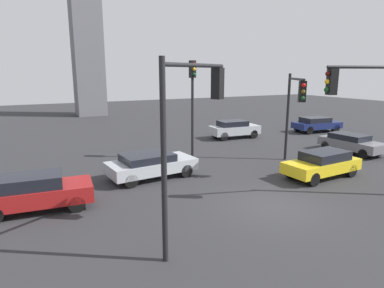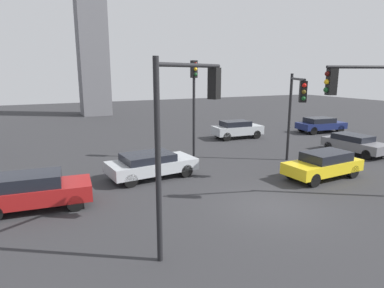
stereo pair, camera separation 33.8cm
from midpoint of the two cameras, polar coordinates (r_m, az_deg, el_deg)
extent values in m
plane|color=#2D2D30|center=(13.83, 14.36, -10.43)|extent=(103.83, 103.83, 0.00)
cylinder|color=black|center=(20.60, 16.92, 4.33)|extent=(0.16, 0.16, 5.19)
cylinder|color=black|center=(18.39, 18.29, 10.61)|extent=(2.41, 3.48, 0.12)
cube|color=black|center=(16.63, 19.19, 8.54)|extent=(0.44, 0.44, 1.00)
sphere|color=red|center=(16.42, 19.39, 9.53)|extent=(0.20, 0.20, 0.20)
sphere|color=#594714|center=(16.43, 19.32, 8.49)|extent=(0.20, 0.20, 0.20)
sphere|color=#14471E|center=(16.45, 19.24, 7.45)|extent=(0.20, 0.20, 0.20)
cylinder|color=black|center=(19.98, 0.81, 5.71)|extent=(0.16, 0.16, 5.93)
cube|color=black|center=(19.85, 0.84, 12.80)|extent=(0.34, 0.34, 1.00)
sphere|color=#4C0F0C|center=(19.68, 1.15, 13.68)|extent=(0.20, 0.20, 0.20)
sphere|color=yellow|center=(19.68, 1.14, 12.81)|extent=(0.20, 0.20, 0.20)
sphere|color=#14471E|center=(19.68, 1.14, 11.93)|extent=(0.20, 0.20, 0.20)
cylinder|color=black|center=(8.87, -4.79, -3.60)|extent=(0.16, 0.16, 5.65)
cylinder|color=black|center=(9.76, 0.89, 13.44)|extent=(2.74, 1.59, 0.12)
cube|color=black|center=(10.84, 4.78, 10.38)|extent=(0.44, 0.44, 1.00)
sphere|color=red|center=(11.01, 5.35, 11.95)|extent=(0.20, 0.20, 0.20)
sphere|color=#594714|center=(11.01, 5.32, 10.39)|extent=(0.20, 0.20, 0.20)
sphere|color=#14471E|center=(11.03, 5.29, 8.84)|extent=(0.20, 0.20, 0.20)
cylinder|color=black|center=(14.95, 30.05, 11.43)|extent=(4.14, 1.33, 0.12)
cube|color=black|center=(13.86, 23.63, 9.82)|extent=(0.40, 0.40, 1.00)
sphere|color=#4C0F0C|center=(13.75, 23.02, 11.11)|extent=(0.20, 0.20, 0.20)
sphere|color=yellow|center=(13.75, 22.91, 9.86)|extent=(0.20, 0.20, 0.20)
sphere|color=#14471E|center=(13.77, 22.81, 8.62)|extent=(0.20, 0.20, 0.20)
cube|color=slate|center=(24.25, 26.66, -0.12)|extent=(1.91, 4.16, 0.57)
cube|color=black|center=(24.28, 26.37, 1.01)|extent=(1.61, 2.36, 0.41)
cylinder|color=black|center=(24.16, 30.22, -1.23)|extent=(0.34, 0.63, 0.62)
cylinder|color=black|center=(23.00, 28.41, -1.64)|extent=(0.34, 0.63, 0.62)
cylinder|color=black|center=(25.64, 24.97, 0.00)|extent=(0.34, 0.63, 0.62)
cylinder|color=black|center=(24.55, 23.03, -0.33)|extent=(0.34, 0.63, 0.62)
cube|color=navy|center=(31.67, 21.68, 3.00)|extent=(4.41, 2.32, 0.55)
cube|color=black|center=(31.47, 21.45, 3.83)|extent=(2.54, 1.88, 0.47)
cylinder|color=black|center=(33.20, 22.70, 2.82)|extent=(0.73, 0.41, 0.70)
cylinder|color=black|center=(32.11, 24.46, 2.38)|extent=(0.73, 0.41, 0.70)
cylinder|color=black|center=(31.38, 18.75, 2.63)|extent=(0.73, 0.41, 0.70)
cylinder|color=black|center=(30.23, 20.47, 2.16)|extent=(0.73, 0.41, 0.70)
cube|color=#ADB2B7|center=(27.07, 8.21, 2.41)|extent=(4.10, 1.98, 0.67)
cube|color=black|center=(26.89, 7.88, 3.49)|extent=(2.34, 1.65, 0.46)
cylinder|color=black|center=(28.39, 9.89, 2.13)|extent=(0.71, 0.35, 0.68)
cylinder|color=black|center=(27.24, 11.39, 1.64)|extent=(0.71, 0.35, 0.68)
cylinder|color=black|center=(27.10, 4.97, 1.79)|extent=(0.71, 0.35, 0.68)
cylinder|color=black|center=(25.89, 6.33, 1.26)|extent=(0.71, 0.35, 0.68)
cube|color=maroon|center=(14.28, -24.60, -7.72)|extent=(4.21, 2.10, 0.64)
cube|color=black|center=(14.14, -25.62, -5.72)|extent=(2.41, 1.73, 0.52)
cylinder|color=black|center=(15.00, -19.01, -7.62)|extent=(0.66, 0.37, 0.64)
cylinder|color=black|center=(13.66, -18.82, -9.57)|extent=(0.66, 0.37, 0.64)
cylinder|color=black|center=(15.23, -29.55, -8.27)|extent=(0.66, 0.37, 0.64)
cube|color=yellow|center=(17.95, 22.14, -3.62)|extent=(4.23, 1.90, 0.57)
cube|color=black|center=(17.99, 22.68, -2.03)|extent=(2.40, 1.60, 0.49)
cylinder|color=black|center=(16.56, 20.78, -5.83)|extent=(0.68, 0.34, 0.66)
cylinder|color=black|center=(17.43, 17.37, -4.70)|extent=(0.68, 0.34, 0.66)
cylinder|color=black|center=(18.74, 26.43, -4.26)|extent=(0.68, 0.34, 0.66)
cylinder|color=black|center=(19.50, 23.15, -3.35)|extent=(0.68, 0.34, 0.66)
cube|color=#ADB2B7|center=(16.91, -6.36, -3.71)|extent=(4.58, 2.42, 0.57)
cube|color=black|center=(16.70, -7.08, -2.34)|extent=(2.63, 1.99, 0.40)
cylinder|color=black|center=(18.33, -3.18, -3.31)|extent=(0.69, 0.42, 0.66)
cylinder|color=black|center=(16.96, -0.56, -4.58)|extent=(0.69, 0.42, 0.66)
cylinder|color=black|center=(17.18, -12.04, -4.64)|extent=(0.69, 0.42, 0.66)
cylinder|color=black|center=(15.71, -10.04, -6.16)|extent=(0.69, 0.42, 0.66)
camera|label=1|loc=(0.17, -89.40, 0.13)|focal=30.88mm
camera|label=2|loc=(0.17, 90.60, -0.13)|focal=30.88mm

